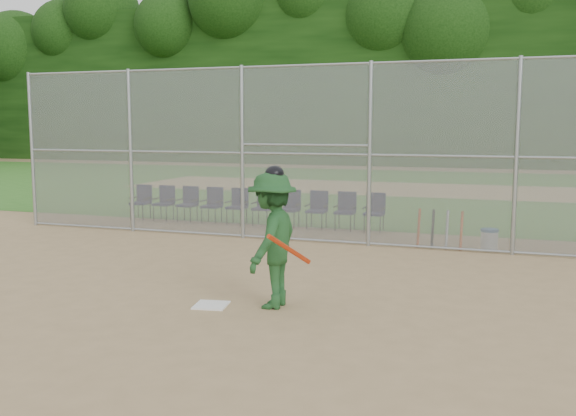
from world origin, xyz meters
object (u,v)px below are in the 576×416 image
(home_plate, at_px, (211,305))
(batter_at_plate, at_px, (272,239))
(water_cooler, at_px, (489,240))
(chair_0, at_px, (140,202))

(home_plate, height_order, batter_at_plate, batter_at_plate)
(home_plate, relative_size, water_cooler, 1.01)
(batter_at_plate, bearing_deg, water_cooler, 62.49)
(home_plate, relative_size, chair_0, 0.49)
(home_plate, xyz_separation_m, batter_at_plate, (0.86, 0.27, 0.99))
(batter_at_plate, relative_size, chair_0, 2.15)
(batter_at_plate, xyz_separation_m, chair_0, (-6.66, 7.06, -0.52))
(batter_at_plate, bearing_deg, home_plate, -162.50)
(home_plate, height_order, chair_0, chair_0)
(home_plate, bearing_deg, batter_at_plate, 17.50)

